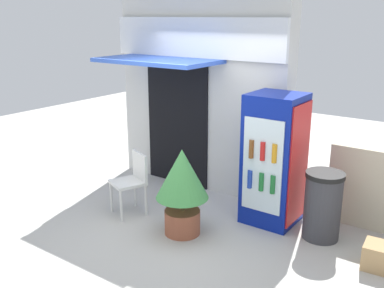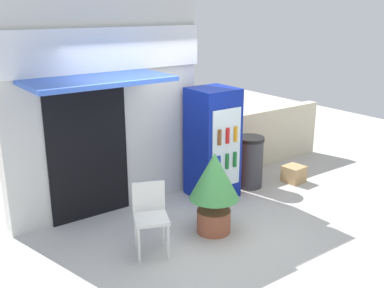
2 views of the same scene
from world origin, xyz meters
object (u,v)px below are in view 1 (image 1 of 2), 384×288
object	(u,v)px
trash_bin	(323,205)
cardboard_box	(379,257)
drink_cooler	(274,160)
plastic_chair	(133,178)
potted_plant_near_shop	(182,183)

from	to	relation	value
trash_bin	cardboard_box	xyz separation A→B (m)	(0.78, -0.32, -0.30)
drink_cooler	plastic_chair	bearing A→B (deg)	-152.09
plastic_chair	drink_cooler	bearing A→B (deg)	27.91
drink_cooler	trash_bin	size ratio (longest dim) A/B	2.01
cardboard_box	trash_bin	bearing A→B (deg)	157.91
plastic_chair	cardboard_box	world-z (taller)	plastic_chair
cardboard_box	plastic_chair	bearing A→B (deg)	-171.03
drink_cooler	cardboard_box	bearing A→B (deg)	-14.95
drink_cooler	trash_bin	xyz separation A→B (m)	(0.73, -0.09, -0.44)
drink_cooler	plastic_chair	world-z (taller)	drink_cooler
drink_cooler	potted_plant_near_shop	distance (m)	1.29
plastic_chair	cardboard_box	xyz separation A→B (m)	(3.23, 0.51, -0.38)
potted_plant_near_shop	cardboard_box	world-z (taller)	potted_plant_near_shop
potted_plant_near_shop	cardboard_box	size ratio (longest dim) A/B	3.41
plastic_chair	potted_plant_near_shop	world-z (taller)	potted_plant_near_shop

